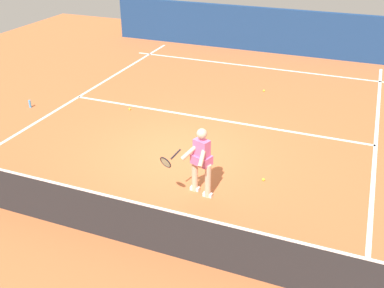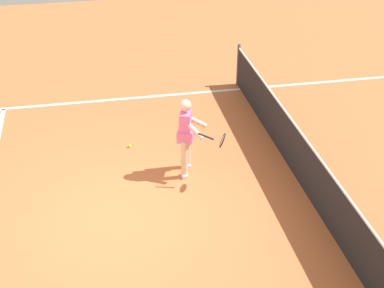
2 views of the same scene
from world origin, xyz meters
TOP-DOWN VIEW (x-y plane):
  - ground_plane at (0.00, 0.00)m, footprint 25.95×25.95m
  - sideline_left_marking at (-4.57, 0.00)m, footprint 0.10×17.96m
  - court_net at (0.00, 3.46)m, footprint 9.82×0.08m
  - tennis_player at (-1.10, 1.45)m, footprint 0.98×0.87m
  - tennis_ball_far at (-2.26, 0.44)m, footprint 0.07×0.07m

SIDE VIEW (x-z plane):
  - ground_plane at x=0.00m, z-range 0.00..0.00m
  - sideline_left_marking at x=-4.57m, z-range 0.00..0.01m
  - tennis_ball_far at x=-2.26m, z-range 0.00..0.07m
  - court_net at x=0.00m, z-range -0.03..1.05m
  - tennis_player at x=-1.10m, z-range 0.07..1.62m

